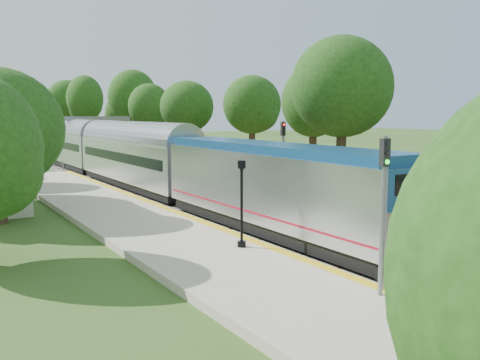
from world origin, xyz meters
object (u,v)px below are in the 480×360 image
signal_gantry (96,128)px  train (35,140)px  lamppost_far (242,209)px  signal_platform (383,198)px  signal_farside (283,153)px  lamppost_mid (436,263)px

signal_gantry → train: (-2.47, 24.00, -2.43)m
signal_gantry → lamppost_far: signal_gantry is taller
signal_platform → signal_farside: signal_farside is taller
signal_gantry → signal_platform: signal_gantry is taller
signal_gantry → lamppost_mid: bearing=-96.1°
lamppost_mid → signal_farside: 22.84m
signal_gantry → lamppost_mid: size_ratio=2.10×
lamppost_mid → signal_farside: (9.46, 20.73, 1.57)m
lamppost_mid → signal_farside: bearing=65.5°
train → signal_gantry: bearing=-84.1°
signal_platform → signal_farside: (9.10, 18.24, -0.01)m
train → signal_farside: (6.20, -56.64, 1.36)m
train → signal_farside: signal_farside is taller
signal_gantry → lamppost_mid: 53.74m
lamppost_far → signal_farside: bearing=46.2°
lamppost_mid → signal_platform: size_ratio=0.73×
signal_gantry → signal_farside: bearing=-83.5°
signal_gantry → signal_platform: size_ratio=1.53×
lamppost_mid → train: bearing=87.6°
train → signal_platform: (-2.90, -74.88, 1.36)m
lamppost_mid → lamppost_far: (-0.21, 10.64, 0.02)m
signal_gantry → train: size_ratio=0.06×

